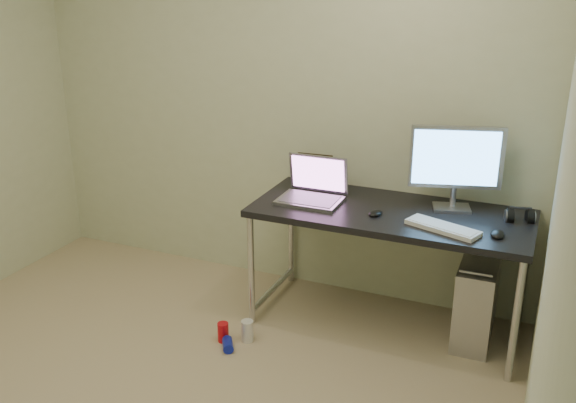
# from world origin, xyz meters

# --- Properties ---
(wall_back) EXTENTS (3.50, 0.02, 2.50)m
(wall_back) POSITION_xyz_m (0.00, 1.75, 1.25)
(wall_back) COLOR beige
(wall_back) RESTS_ON ground
(wall_right) EXTENTS (0.02, 3.50, 2.50)m
(wall_right) POSITION_xyz_m (1.75, 0.00, 1.25)
(wall_right) COLOR beige
(wall_right) RESTS_ON ground
(desk) EXTENTS (1.60, 0.70, 0.75)m
(desk) POSITION_xyz_m (0.89, 1.40, 0.67)
(desk) COLOR black
(desk) RESTS_ON ground
(tower_computer) EXTENTS (0.22, 0.48, 0.53)m
(tower_computer) POSITION_xyz_m (1.42, 1.45, 0.25)
(tower_computer) COLOR #B4B3B8
(tower_computer) RESTS_ON ground
(cable_a) EXTENTS (0.01, 0.16, 0.69)m
(cable_a) POSITION_xyz_m (1.37, 1.70, 0.40)
(cable_a) COLOR black
(cable_a) RESTS_ON ground
(cable_b) EXTENTS (0.02, 0.11, 0.71)m
(cable_b) POSITION_xyz_m (1.46, 1.68, 0.38)
(cable_b) COLOR black
(cable_b) RESTS_ON ground
(can_red) EXTENTS (0.07, 0.07, 0.12)m
(can_red) POSITION_xyz_m (0.07, 0.83, 0.06)
(can_red) COLOR red
(can_red) RESTS_ON ground
(can_white) EXTENTS (0.10, 0.10, 0.13)m
(can_white) POSITION_xyz_m (0.20, 0.89, 0.07)
(can_white) COLOR silver
(can_white) RESTS_ON ground
(can_blue) EXTENTS (0.11, 0.12, 0.06)m
(can_blue) POSITION_xyz_m (0.14, 0.76, 0.03)
(can_blue) COLOR #1320B5
(can_blue) RESTS_ON ground
(laptop) EXTENTS (0.37, 0.31, 0.26)m
(laptop) POSITION_xyz_m (0.41, 1.40, 0.81)
(laptop) COLOR #9F9EA5
(laptop) RESTS_ON desk
(monitor) EXTENTS (0.51, 0.20, 0.49)m
(monitor) POSITION_xyz_m (1.21, 1.57, 1.04)
(monitor) COLOR #9F9EA5
(monitor) RESTS_ON desk
(keyboard) EXTENTS (0.42, 0.26, 0.02)m
(keyboard) POSITION_xyz_m (1.22, 1.22, 0.76)
(keyboard) COLOR silver
(keyboard) RESTS_ON desk
(mouse_right) EXTENTS (0.09, 0.12, 0.04)m
(mouse_right) POSITION_xyz_m (1.50, 1.25, 0.77)
(mouse_right) COLOR black
(mouse_right) RESTS_ON desk
(mouse_left) EXTENTS (0.09, 0.12, 0.04)m
(mouse_left) POSITION_xyz_m (0.83, 1.29, 0.77)
(mouse_left) COLOR black
(mouse_left) RESTS_ON desk
(headphones) EXTENTS (0.17, 0.10, 0.10)m
(headphones) POSITION_xyz_m (1.59, 1.52, 0.78)
(headphones) COLOR black
(headphones) RESTS_ON desk
(picture_frame) EXTENTS (0.24, 0.08, 0.19)m
(picture_frame) POSITION_xyz_m (0.29, 1.72, 0.84)
(picture_frame) COLOR black
(picture_frame) RESTS_ON desk
(webcam) EXTENTS (0.04, 0.03, 0.11)m
(webcam) POSITION_xyz_m (0.46, 1.67, 0.83)
(webcam) COLOR silver
(webcam) RESTS_ON desk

